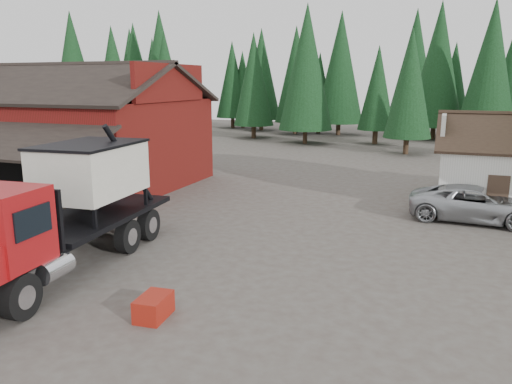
% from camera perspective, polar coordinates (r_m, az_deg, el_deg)
% --- Properties ---
extents(ground, '(120.00, 120.00, 0.00)m').
position_cam_1_polar(ground, '(17.88, -11.49, -7.54)').
color(ground, '#463D37').
rests_on(ground, ground).
extents(red_barn, '(12.80, 13.63, 7.18)m').
position_cam_1_polar(red_barn, '(31.54, -19.09, 5.71)').
color(red_barn, maroon).
rests_on(red_barn, ground).
extents(conifer_backdrop, '(76.00, 16.00, 16.00)m').
position_cam_1_polar(conifer_backdrop, '(57.17, 11.65, 6.18)').
color(conifer_backdrop, black).
rests_on(conifer_backdrop, ground).
extents(near_pine_a, '(4.40, 4.40, 11.40)m').
position_cam_1_polar(near_pine_a, '(52.39, -15.96, 12.41)').
color(near_pine_a, '#382619').
rests_on(near_pine_a, ground).
extents(near_pine_b, '(3.96, 3.96, 10.40)m').
position_cam_1_polar(near_pine_b, '(44.22, 17.19, 11.75)').
color(near_pine_b, '#382619').
rests_on(near_pine_b, ground).
extents(near_pine_d, '(5.28, 5.28, 13.40)m').
position_cam_1_polar(near_pine_d, '(49.89, 5.79, 13.99)').
color(near_pine_d, '#382619').
rests_on(near_pine_d, ground).
extents(feed_truck, '(3.65, 10.38, 4.60)m').
position_cam_1_polar(feed_truck, '(17.24, -21.38, -1.46)').
color(feed_truck, black).
rests_on(feed_truck, ground).
extents(silver_car, '(5.73, 2.87, 1.56)m').
position_cam_1_polar(silver_car, '(24.02, 23.82, -1.26)').
color(silver_car, '#A3A6AB').
rests_on(silver_car, ground).
extents(equip_box, '(0.80, 1.16, 0.60)m').
position_cam_1_polar(equip_box, '(13.63, -11.62, -12.74)').
color(equip_box, maroon).
rests_on(equip_box, ground).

